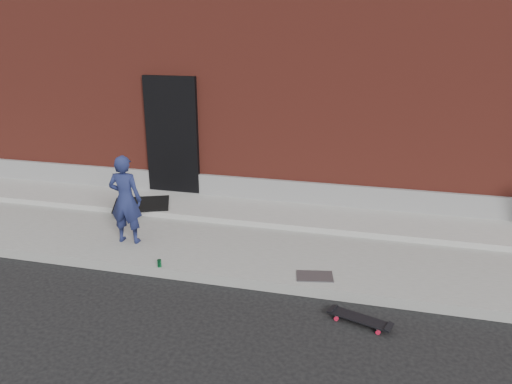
% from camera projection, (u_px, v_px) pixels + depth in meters
% --- Properties ---
extents(ground, '(80.00, 80.00, 0.00)m').
position_uv_depth(ground, '(268.00, 292.00, 6.74)').
color(ground, black).
rests_on(ground, ground).
extents(sidewalk, '(20.00, 3.00, 0.15)m').
position_uv_depth(sidewalk, '(289.00, 242.00, 8.09)').
color(sidewalk, slate).
rests_on(sidewalk, ground).
extents(apron, '(20.00, 1.20, 0.10)m').
position_uv_depth(apron, '(299.00, 215.00, 8.88)').
color(apron, gray).
rests_on(apron, sidewalk).
extents(building, '(20.00, 8.10, 5.00)m').
position_uv_depth(building, '(332.00, 64.00, 12.36)').
color(building, maroon).
rests_on(building, ground).
extents(child, '(0.53, 0.37, 1.41)m').
position_uv_depth(child, '(125.00, 199.00, 7.72)').
color(child, '#1A214A').
rests_on(child, sidewalk).
extents(skateboard, '(0.79, 0.43, 0.09)m').
position_uv_depth(skateboard, '(360.00, 319.00, 6.00)').
color(skateboard, red).
rests_on(skateboard, ground).
extents(soda_can, '(0.07, 0.07, 0.11)m').
position_uv_depth(soda_can, '(159.00, 263.00, 7.10)').
color(soda_can, '#18783E').
rests_on(soda_can, sidewalk).
extents(doormat, '(1.23, 1.12, 0.03)m').
position_uv_depth(doormat, '(142.00, 204.00, 9.25)').
color(doormat, black).
rests_on(doormat, apron).
extents(utility_plate, '(0.55, 0.41, 0.01)m').
position_uv_depth(utility_plate, '(315.00, 276.00, 6.83)').
color(utility_plate, '#504F54').
rests_on(utility_plate, sidewalk).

